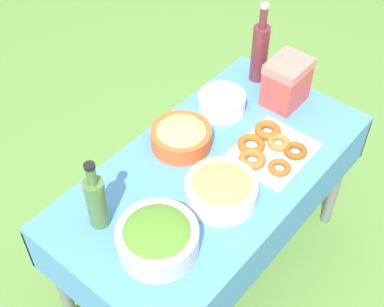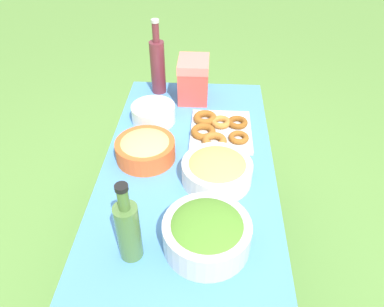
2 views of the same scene
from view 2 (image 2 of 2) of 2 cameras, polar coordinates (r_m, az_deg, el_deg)
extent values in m
plane|color=#609342|center=(2.11, -0.42, -16.47)|extent=(14.00, 14.00, 0.00)
cube|color=#4C8CD1|center=(1.57, -0.54, -1.58)|extent=(1.36, 0.71, 0.02)
cube|color=#4C8CD1|center=(1.71, -12.26, -4.21)|extent=(1.36, 0.01, 0.22)
cube|color=#4C8CD1|center=(1.68, 11.49, -5.17)|extent=(1.36, 0.01, 0.22)
cube|color=#4C8CD1|center=(2.19, 0.64, 7.47)|extent=(0.01, 0.71, 0.22)
cylinder|color=slate|center=(2.31, -6.76, 1.85)|extent=(0.05, 0.05, 0.70)
cylinder|color=slate|center=(2.29, 7.89, 1.33)|extent=(0.05, 0.05, 0.70)
cylinder|color=silver|center=(1.23, 2.25, -12.29)|extent=(0.29, 0.29, 0.10)
ellipsoid|color=#51892D|center=(1.20, 2.30, -11.16)|extent=(0.25, 0.25, 0.07)
cylinder|color=#E05B28|center=(1.57, -7.10, 0.53)|extent=(0.25, 0.25, 0.08)
ellipsoid|color=tan|center=(1.56, -7.18, 1.32)|extent=(0.22, 0.22, 0.07)
cube|color=silver|center=(1.73, 4.43, 3.44)|extent=(0.33, 0.28, 0.02)
torus|color=#93561E|center=(1.68, 1.74, 3.36)|extent=(0.13, 0.13, 0.03)
torus|color=#B27533|center=(1.75, 4.42, 4.79)|extent=(0.13, 0.13, 0.03)
torus|color=brown|center=(1.76, 6.95, 4.72)|extent=(0.11, 0.11, 0.03)
torus|color=#93561E|center=(1.77, 2.02, 5.46)|extent=(0.14, 0.14, 0.03)
torus|color=#93561E|center=(1.67, 7.13, 2.44)|extent=(0.12, 0.12, 0.02)
torus|color=#A36628|center=(1.63, 3.45, 1.96)|extent=(0.15, 0.15, 0.03)
cylinder|color=white|center=(1.82, -5.82, 5.12)|extent=(0.21, 0.21, 0.01)
cylinder|color=white|center=(1.81, -5.84, 5.43)|extent=(0.21, 0.21, 0.01)
cylinder|color=white|center=(1.80, -5.86, 5.75)|extent=(0.21, 0.21, 0.01)
cylinder|color=white|center=(1.80, -5.89, 6.07)|extent=(0.21, 0.21, 0.01)
cylinder|color=white|center=(1.79, -5.91, 6.39)|extent=(0.21, 0.21, 0.01)
cylinder|color=white|center=(1.78, -5.94, 6.72)|extent=(0.21, 0.21, 0.01)
cylinder|color=white|center=(1.78, -5.96, 7.04)|extent=(0.21, 0.21, 0.01)
cylinder|color=#4C7238|center=(1.18, -9.63, -11.72)|extent=(0.08, 0.08, 0.21)
cylinder|color=#4C7238|center=(1.08, -10.44, -6.84)|extent=(0.03, 0.03, 0.07)
cylinder|color=black|center=(1.05, -10.72, -5.13)|extent=(0.04, 0.04, 0.02)
cylinder|color=maroon|center=(2.00, -5.23, 12.90)|extent=(0.08, 0.08, 0.28)
cylinder|color=maroon|center=(1.92, -5.56, 17.90)|extent=(0.03, 0.03, 0.10)
cylinder|color=#B7B7B7|center=(1.90, -5.67, 19.47)|extent=(0.04, 0.04, 0.02)
cylinder|color=white|center=(1.46, 3.80, -2.80)|extent=(0.27, 0.27, 0.09)
ellipsoid|color=#ADCC59|center=(1.44, 3.85, -1.95)|extent=(0.24, 0.24, 0.07)
cube|color=#E04C42|center=(1.95, 0.22, 10.64)|extent=(0.19, 0.15, 0.17)
cube|color=#FF7A70|center=(1.90, 0.23, 13.50)|extent=(0.19, 0.15, 0.04)
camera|label=1|loc=(0.94, 114.69, 26.82)|focal=50.00mm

